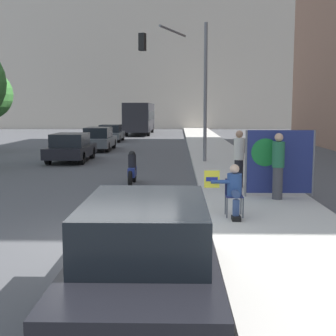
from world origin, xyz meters
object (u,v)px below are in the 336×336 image
(pedestrian_behind, at_px, (239,158))
(motorcycle_on_road, at_px, (132,170))
(jogger_on_sidewalk, at_px, (278,165))
(car_on_road_nearest, at_px, (71,147))
(car_on_road_midblock, at_px, (99,139))
(parked_car_curbside, at_px, (146,253))
(traffic_light_pole, at_px, (182,70))
(protest_banner, at_px, (279,162))
(city_bus_on_road, at_px, (140,117))
(car_on_road_distant, at_px, (111,133))
(seated_protester, at_px, (234,189))

(pedestrian_behind, height_order, motorcycle_on_road, pedestrian_behind)
(jogger_on_sidewalk, bearing_deg, car_on_road_nearest, -32.99)
(car_on_road_midblock, bearing_deg, parked_car_curbside, -78.87)
(traffic_light_pole, distance_m, motorcycle_on_road, 7.92)
(protest_banner, bearing_deg, car_on_road_nearest, 129.14)
(parked_car_curbside, relative_size, city_bus_on_road, 0.43)
(motorcycle_on_road, bearing_deg, protest_banner, -32.41)
(jogger_on_sidewalk, bearing_deg, car_on_road_distant, -52.45)
(pedestrian_behind, distance_m, car_on_road_nearest, 11.35)
(seated_protester, distance_m, car_on_road_nearest, 14.44)
(parked_car_curbside, bearing_deg, city_bus_on_road, 94.78)
(car_on_road_distant, xyz_separation_m, motorcycle_on_road, (3.88, -21.74, -0.16))
(parked_car_curbside, distance_m, car_on_road_midblock, 24.18)
(pedestrian_behind, height_order, traffic_light_pole, traffic_light_pole)
(motorcycle_on_road, bearing_deg, car_on_road_midblock, 104.32)
(parked_car_curbside, relative_size, car_on_road_nearest, 1.05)
(protest_banner, xyz_separation_m, car_on_road_midblock, (-7.97, 16.53, -0.43))
(pedestrian_behind, relative_size, city_bus_on_road, 0.17)
(protest_banner, height_order, parked_car_curbside, protest_banner)
(pedestrian_behind, distance_m, motorcycle_on_road, 3.79)
(pedestrian_behind, bearing_deg, car_on_road_nearest, 48.83)
(pedestrian_behind, relative_size, car_on_road_midblock, 0.40)
(pedestrian_behind, distance_m, traffic_light_pole, 8.74)
(traffic_light_pole, height_order, car_on_road_midblock, traffic_light_pole)
(car_on_road_nearest, bearing_deg, motorcycle_on_road, -62.50)
(parked_car_curbside, distance_m, city_bus_on_road, 42.80)
(car_on_road_distant, bearing_deg, motorcycle_on_road, -79.88)
(jogger_on_sidewalk, bearing_deg, seated_protester, 75.21)
(protest_banner, bearing_deg, car_on_road_distant, 108.77)
(pedestrian_behind, height_order, protest_banner, protest_banner)
(pedestrian_behind, relative_size, motorcycle_on_road, 0.87)
(pedestrian_behind, bearing_deg, car_on_road_midblock, 33.49)
(jogger_on_sidewalk, relative_size, parked_car_curbside, 0.40)
(parked_car_curbside, xyz_separation_m, car_on_road_midblock, (-4.67, 23.73, -0.00))
(jogger_on_sidewalk, xyz_separation_m, protest_banner, (0.11, 0.39, 0.06))
(parked_car_curbside, relative_size, car_on_road_distant, 1.10)
(pedestrian_behind, relative_size, parked_car_curbside, 0.39)
(seated_protester, xyz_separation_m, city_bus_on_road, (-5.28, 38.00, 1.02))
(car_on_road_nearest, height_order, motorcycle_on_road, car_on_road_nearest)
(seated_protester, relative_size, city_bus_on_road, 0.11)
(jogger_on_sidewalk, height_order, city_bus_on_road, city_bus_on_road)
(seated_protester, height_order, city_bus_on_road, city_bus_on_road)
(jogger_on_sidewalk, height_order, traffic_light_pole, traffic_light_pole)
(car_on_road_nearest, relative_size, car_on_road_distant, 1.05)
(seated_protester, bearing_deg, traffic_light_pole, 85.00)
(motorcycle_on_road, bearing_deg, car_on_road_distant, 100.12)
(motorcycle_on_road, bearing_deg, parked_car_curbside, -83.32)
(car_on_road_nearest, distance_m, car_on_road_midblock, 6.33)
(car_on_road_distant, bearing_deg, jogger_on_sidewalk, -71.73)
(pedestrian_behind, height_order, city_bus_on_road, city_bus_on_road)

